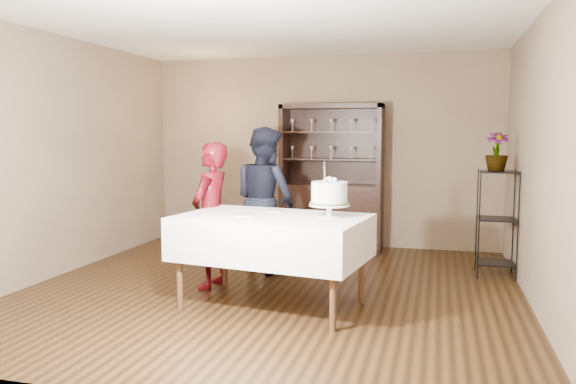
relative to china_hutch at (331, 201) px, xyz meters
name	(u,v)px	position (x,y,z in m)	size (l,w,h in m)	color
floor	(272,289)	(-0.20, -2.25, -0.66)	(5.00, 5.00, 0.00)	black
ceiling	(271,21)	(-0.20, -2.25, 2.04)	(5.00, 5.00, 0.00)	white
back_wall	(321,151)	(-0.20, 0.25, 0.69)	(5.00, 0.02, 2.70)	brown
wall_left	(58,156)	(-2.70, -2.25, 0.69)	(0.02, 5.00, 2.70)	brown
wall_right	(539,162)	(2.30, -2.25, 0.69)	(0.02, 5.00, 2.70)	brown
china_hutch	(331,201)	(0.00, 0.00, 0.00)	(1.40, 0.48, 2.00)	black
plant_etagere	(497,219)	(2.08, -1.05, -0.01)	(0.42, 0.42, 1.20)	black
cake_table	(272,237)	(-0.03, -2.79, -0.01)	(1.83, 1.28, 0.85)	silver
woman	(211,215)	(-0.84, -2.31, 0.09)	(0.55, 0.36, 1.52)	#3E0508
man	(265,199)	(-0.51, -1.46, 0.17)	(0.82, 0.64, 1.68)	black
cake	(329,195)	(0.49, -2.71, 0.39)	(0.43, 0.43, 0.50)	white
plate_near	(243,215)	(-0.29, -2.84, 0.19)	(0.22, 0.22, 0.01)	white
plate_far	(275,211)	(-0.08, -2.50, 0.19)	(0.18, 0.18, 0.01)	white
potted_plant	(497,152)	(2.05, -1.05, 0.74)	(0.24, 0.24, 0.43)	#40622E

